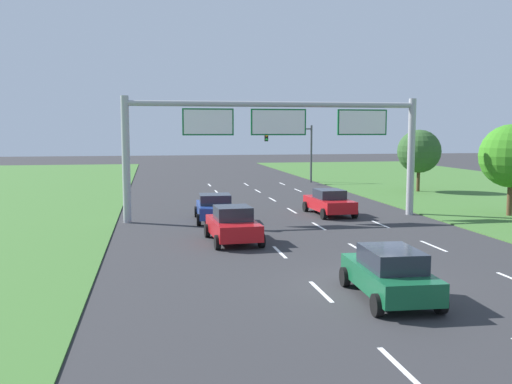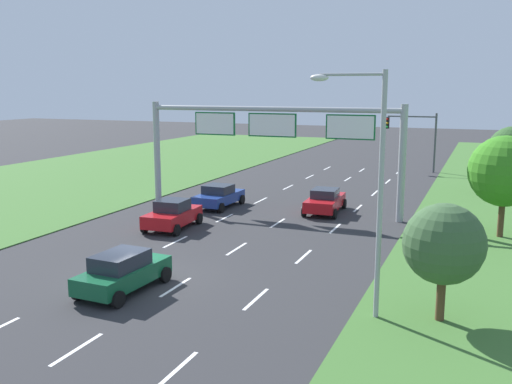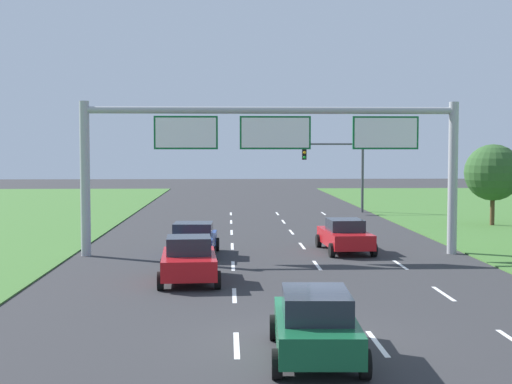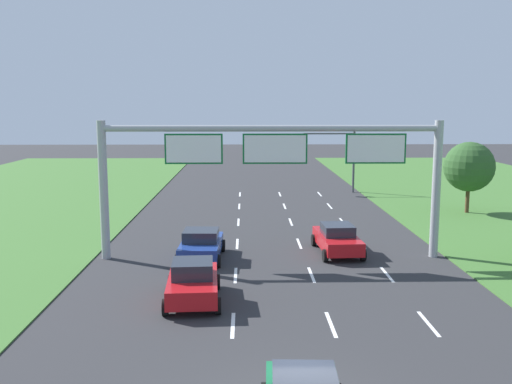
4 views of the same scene
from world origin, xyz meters
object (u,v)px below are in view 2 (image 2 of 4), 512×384
object	(u,v)px
car_lead_silver	(123,271)
traffic_light_mast	(414,131)
street_lamp	(370,174)
roadside_tree_mid	(505,171)
roadside_tree_far	(512,150)
car_far_ahead	(219,196)
car_near_red	(172,214)
car_mid_lane	(325,201)
roadside_tree_near	(444,244)
sign_gantry	(272,135)

from	to	relation	value
car_lead_silver	traffic_light_mast	size ratio (longest dim) A/B	0.76
street_lamp	roadside_tree_mid	size ratio (longest dim) A/B	1.55
roadside_tree_far	car_far_ahead	bearing A→B (deg)	-146.62
car_lead_silver	roadside_tree_far	xyz separation A→B (m)	(14.67, 28.03, 2.57)
car_near_red	street_lamp	world-z (taller)	street_lamp
car_mid_lane	roadside_tree_near	world-z (taller)	roadside_tree_near
car_far_ahead	sign_gantry	bearing A→B (deg)	5.71
sign_gantry	traffic_light_mast	size ratio (longest dim) A/B	3.08
roadside_tree_far	traffic_light_mast	bearing A→B (deg)	129.35
car_mid_lane	roadside_tree_mid	bearing A→B (deg)	-16.96
car_near_red	car_far_ahead	world-z (taller)	car_near_red
car_lead_silver	street_lamp	world-z (taller)	street_lamp
roadside_tree_far	car_lead_silver	bearing A→B (deg)	-117.62
roadside_tree_mid	roadside_tree_far	world-z (taller)	roadside_tree_mid
street_lamp	roadside_tree_mid	distance (m)	14.26
car_mid_lane	traffic_light_mast	distance (m)	21.51
sign_gantry	roadside_tree_far	size ratio (longest dim) A/B	3.34
sign_gantry	roadside_tree_mid	distance (m)	13.94
sign_gantry	roadside_tree_mid	xyz separation A→B (m)	(13.77, -1.74, -1.35)
car_near_red	street_lamp	xyz separation A→B (m)	(12.80, -8.62, 4.27)
car_lead_silver	street_lamp	distance (m)	10.35
traffic_light_mast	roadside_tree_near	world-z (taller)	traffic_light_mast
street_lamp	roadside_tree_mid	world-z (taller)	street_lamp
car_lead_silver	street_lamp	xyz separation A→B (m)	(9.36, 1.06, 4.27)
car_near_red	street_lamp	bearing A→B (deg)	-37.20
car_near_red	street_lamp	distance (m)	16.01
traffic_light_mast	street_lamp	size ratio (longest dim) A/B	0.66
traffic_light_mast	car_far_ahead	bearing A→B (deg)	-114.24
car_lead_silver	roadside_tree_near	distance (m)	12.09
car_mid_lane	car_far_ahead	xyz separation A→B (m)	(-7.08, -1.05, -0.01)
sign_gantry	street_lamp	world-z (taller)	street_lamp
car_near_red	car_lead_silver	world-z (taller)	car_near_red
car_near_red	car_mid_lane	size ratio (longest dim) A/B	0.92
car_lead_silver	roadside_tree_near	world-z (taller)	roadside_tree_near
traffic_light_mast	roadside_tree_far	size ratio (longest dim) A/B	1.08
roadside_tree_mid	roadside_tree_near	bearing A→B (deg)	-99.04
car_far_ahead	traffic_light_mast	bearing A→B (deg)	67.69
roadside_tree_near	traffic_light_mast	bearing A→B (deg)	98.48
car_mid_lane	car_far_ahead	world-z (taller)	car_mid_lane
roadside_tree_mid	sign_gantry	bearing A→B (deg)	172.79
car_near_red	roadside_tree_near	bearing A→B (deg)	-31.09
car_far_ahead	roadside_tree_near	xyz separation A→B (m)	(15.42, -14.39, 1.98)
car_far_ahead	street_lamp	distance (m)	20.24
car_far_ahead	roadside_tree_far	xyz separation A→B (m)	(18.26, 12.03, 2.62)
car_near_red	traffic_light_mast	xyz separation A→B (m)	(9.82, 28.46, 3.06)
car_far_ahead	roadside_tree_mid	xyz separation A→B (m)	(17.47, -1.50, 2.84)
traffic_light_mast	roadside_tree_near	xyz separation A→B (m)	(5.45, -36.53, -1.12)
car_near_red	sign_gantry	world-z (taller)	sign_gantry
car_far_ahead	roadside_tree_far	world-z (taller)	roadside_tree_far
car_far_ahead	sign_gantry	world-z (taller)	sign_gantry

